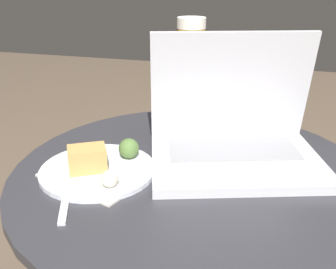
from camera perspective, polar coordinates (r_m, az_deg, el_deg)
The scene contains 6 objects.
table at distance 0.80m, azimuth 3.36°, elevation -12.72°, with size 0.67×0.67×0.50m.
napkin at distance 0.72m, azimuth -10.48°, elevation -5.80°, with size 0.21×0.18×0.00m.
laptop at distance 0.76m, azimuth 9.56°, elevation -0.10°, with size 0.37×0.31×0.24m.
beer_glass at distance 0.85m, azimuth 3.24°, elevation 8.07°, with size 0.06×0.06×0.25m.
snack_plate at distance 0.73m, azimuth -9.95°, elevation -4.49°, with size 0.21×0.21×0.05m.
fork at distance 0.69m, azimuth -14.34°, elevation -7.44°, with size 0.09×0.17×0.00m.
Camera 1 is at (0.13, -0.63, 0.85)m, focal length 42.00 mm.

